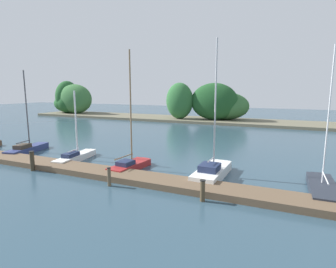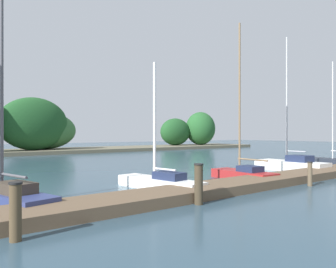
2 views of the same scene
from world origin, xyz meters
name	(u,v)px [view 2 (image 2 of 2)]	position (x,y,z in m)	size (l,w,h in m)	color
dock_pier	(238,185)	(0.00, 13.74, 0.17)	(31.60, 1.80, 0.35)	brown
sailboat_1	(5,194)	(-7.97, 16.19, 0.36)	(1.94, 4.54, 6.67)	navy
sailboat_2	(158,181)	(-2.45, 15.79, 0.34)	(1.44, 4.45, 5.08)	white
sailboat_3	(242,172)	(2.39, 15.49, 0.37)	(1.42, 3.67, 7.58)	maroon
sailboat_4	(290,164)	(7.67, 16.17, 0.40)	(1.48, 4.53, 8.01)	white
sailboat_5	(334,161)	(13.38, 16.19, 0.27)	(1.31, 4.52, 7.29)	#232833
mooring_piling_1	(15,211)	(-8.60, 12.47, 0.62)	(0.28, 0.28, 1.22)	#4C3D28
mooring_piling_2	(199,184)	(-3.19, 12.68, 0.64)	(0.31, 0.31, 1.28)	#3D3323
mooring_piling_3	(310,174)	(2.99, 12.39, 0.52)	(0.22, 0.22, 1.03)	brown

